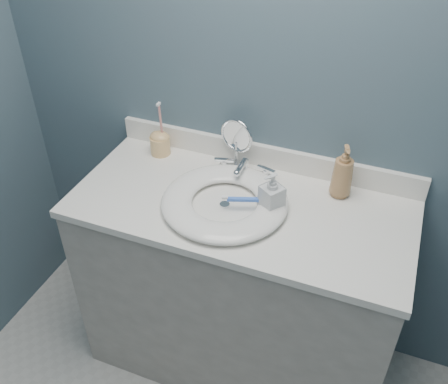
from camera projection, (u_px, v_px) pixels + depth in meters
The scene contains 12 objects.
back_wall at pixel (269, 90), 1.78m from camera, with size 2.20×0.02×2.40m, color #465D69.
vanity_cabinet at pixel (238, 290), 2.05m from camera, with size 1.20×0.55×0.85m, color #B1ABA2.
countertop at pixel (241, 207), 1.78m from camera, with size 1.22×0.57×0.03m, color white.
backsplash at pixel (264, 156), 1.94m from camera, with size 1.22×0.02×0.09m, color white.
basin at pixel (225, 201), 1.76m from camera, with size 0.45×0.45×0.04m, color white, non-canonical shape.
drain at pixel (225, 205), 1.77m from camera, with size 0.04×0.04×0.01m, color silver.
faucet at pixel (244, 170), 1.90m from camera, with size 0.25×0.13×0.07m.
makeup_mirror at pixel (237, 141), 1.90m from camera, with size 0.14×0.08×0.21m.
soap_bottle_amber at pixel (343, 171), 1.76m from camera, with size 0.08×0.08×0.20m, color #A6784B.
soap_bottle_clear at pixel (272, 193), 1.70m from camera, with size 0.07×0.07×0.16m, color silver.
toothbrush_holder at pixel (160, 142), 2.01m from camera, with size 0.08×0.08×0.23m.
toothbrush_lying at pixel (247, 200), 1.72m from camera, with size 0.17×0.07×0.02m.
Camera 1 is at (0.45, -0.34, 1.99)m, focal length 40.00 mm.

